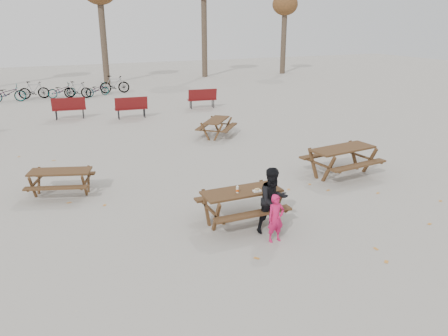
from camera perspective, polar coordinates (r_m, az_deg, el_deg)
name	(u,v)px	position (r m, az deg, el deg)	size (l,w,h in m)	color
ground	(241,222)	(10.16, 2.27, -7.02)	(80.00, 80.00, 0.00)	gray
main_picnic_table	(242,198)	(9.92, 2.32, -3.97)	(1.80, 1.45, 0.78)	#352113
food_tray	(257,191)	(9.80, 4.34, -3.00)	(0.18, 0.11, 0.04)	white
bread_roll	(257,189)	(9.79, 4.35, -2.77)	(0.14, 0.06, 0.05)	tan
soda_bottle	(237,190)	(9.70, 1.76, -2.86)	(0.07, 0.07, 0.17)	silver
child	(276,218)	(9.17, 6.78, -6.54)	(0.38, 0.25, 1.04)	#C61852
adult	(273,200)	(9.49, 6.42, -4.21)	(0.71, 0.56, 1.47)	black
picnic_table_east	(342,161)	(13.45, 15.12, 0.84)	(1.98, 1.59, 0.85)	#352113
picnic_table_north	(61,183)	(12.33, -20.49, -1.80)	(1.57, 1.26, 0.67)	#352113
picnic_table_far	(217,128)	(17.43, -0.97, 5.26)	(1.59, 1.28, 0.68)	#352113
park_bench_row	(100,108)	(21.24, -15.95, 7.49)	(12.39, 2.43, 1.03)	maroon
bicycle_row	(64,90)	(28.02, -20.22, 9.60)	(7.98, 1.90, 1.10)	black
fallen_leaves	(219,183)	(12.45, -0.66, -2.01)	(11.00, 11.00, 0.01)	orange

